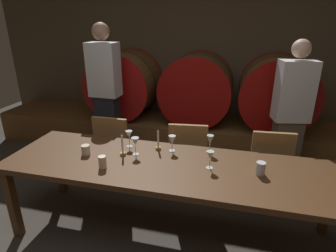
# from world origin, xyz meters

# --- Properties ---
(back_wall) EXTENTS (6.91, 0.24, 2.68)m
(back_wall) POSITION_xyz_m (0.00, 2.84, 1.34)
(back_wall) COLOR brown
(back_wall) RESTS_ON ground
(barrel_shelf) EXTENTS (6.22, 0.90, 0.45)m
(barrel_shelf) POSITION_xyz_m (0.00, 2.29, 0.23)
(barrel_shelf) COLOR brown
(barrel_shelf) RESTS_ON ground
(wine_barrel_left) EXTENTS (0.99, 0.82, 0.99)m
(wine_barrel_left) POSITION_xyz_m (-1.10, 2.29, 0.94)
(wine_barrel_left) COLOR brown
(wine_barrel_left) RESTS_ON barrel_shelf
(wine_barrel_center) EXTENTS (0.99, 0.82, 0.99)m
(wine_barrel_center) POSITION_xyz_m (0.02, 2.29, 0.94)
(wine_barrel_center) COLOR brown
(wine_barrel_center) RESTS_ON barrel_shelf
(wine_barrel_right) EXTENTS (0.99, 0.82, 0.99)m
(wine_barrel_right) POSITION_xyz_m (1.10, 2.29, 0.94)
(wine_barrel_right) COLOR brown
(wine_barrel_right) RESTS_ON barrel_shelf
(dining_table) EXTENTS (2.90, 0.83, 0.73)m
(dining_table) POSITION_xyz_m (0.09, 0.39, 0.67)
(dining_table) COLOR #4C2D16
(dining_table) RESTS_ON ground
(chair_left) EXTENTS (0.40, 0.40, 0.88)m
(chair_left) POSITION_xyz_m (-0.74, 1.07, 0.49)
(chair_left) COLOR olive
(chair_left) RESTS_ON ground
(chair_center) EXTENTS (0.44, 0.44, 0.88)m
(chair_center) POSITION_xyz_m (0.12, 1.07, 0.49)
(chair_center) COLOR olive
(chair_center) RESTS_ON ground
(chair_right) EXTENTS (0.43, 0.43, 0.88)m
(chair_right) POSITION_xyz_m (0.95, 1.07, 0.49)
(chair_right) COLOR olive
(chair_right) RESTS_ON ground
(guest_left) EXTENTS (0.39, 0.25, 1.84)m
(guest_left) POSITION_xyz_m (-1.09, 1.63, 0.95)
(guest_left) COLOR black
(guest_left) RESTS_ON ground
(guest_right) EXTENTS (0.42, 0.31, 1.69)m
(guest_right) POSITION_xyz_m (1.19, 1.60, 0.86)
(guest_right) COLOR brown
(guest_right) RESTS_ON ground
(candle_left) EXTENTS (0.05, 0.05, 0.22)m
(candle_left) POSITION_xyz_m (-0.37, 0.46, 0.79)
(candle_left) COLOR olive
(candle_left) RESTS_ON dining_table
(candle_right) EXTENTS (0.05, 0.05, 0.21)m
(candle_right) POSITION_xyz_m (-0.10, 0.65, 0.79)
(candle_right) COLOR olive
(candle_right) RESTS_ON dining_table
(wine_glass_far_left) EXTENTS (0.07, 0.07, 0.16)m
(wine_glass_far_left) POSITION_xyz_m (-0.38, 0.64, 0.85)
(wine_glass_far_left) COLOR white
(wine_glass_far_left) RESTS_ON dining_table
(wine_glass_left) EXTENTS (0.07, 0.07, 0.16)m
(wine_glass_left) POSITION_xyz_m (-0.27, 0.50, 0.85)
(wine_glass_left) COLOR white
(wine_glass_left) RESTS_ON dining_table
(wine_glass_center) EXTENTS (0.07, 0.07, 0.15)m
(wine_glass_center) POSITION_xyz_m (0.04, 0.65, 0.84)
(wine_glass_center) COLOR white
(wine_glass_center) RESTS_ON dining_table
(wine_glass_right) EXTENTS (0.06, 0.06, 0.17)m
(wine_glass_right) POSITION_xyz_m (0.38, 0.71, 0.85)
(wine_glass_right) COLOR silver
(wine_glass_right) RESTS_ON dining_table
(wine_glass_far_right) EXTENTS (0.06, 0.06, 0.15)m
(wine_glass_far_right) POSITION_xyz_m (0.41, 0.41, 0.84)
(wine_glass_far_right) COLOR silver
(wine_glass_far_right) RESTS_ON dining_table
(cup_left) EXTENTS (0.08, 0.08, 0.09)m
(cup_left) POSITION_xyz_m (-0.71, 0.39, 0.77)
(cup_left) COLOR beige
(cup_left) RESTS_ON dining_table
(cup_center) EXTENTS (0.06, 0.06, 0.10)m
(cup_center) POSITION_xyz_m (-0.45, 0.21, 0.78)
(cup_center) COLOR beige
(cup_center) RESTS_ON dining_table
(cup_right) EXTENTS (0.07, 0.07, 0.11)m
(cup_right) POSITION_xyz_m (0.81, 0.41, 0.78)
(cup_right) COLOR silver
(cup_right) RESTS_ON dining_table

